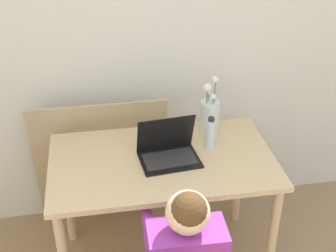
% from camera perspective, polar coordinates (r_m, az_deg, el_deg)
% --- Properties ---
extents(wall_back, '(6.40, 0.05, 2.50)m').
position_cam_1_polar(wall_back, '(2.78, 0.23, 11.70)').
color(wall_back, silver).
rests_on(wall_back, ground_plane).
extents(dining_table, '(1.18, 0.69, 0.76)m').
position_cam_1_polar(dining_table, '(2.52, -0.70, -5.91)').
color(dining_table, '#D6B784').
rests_on(dining_table, ground_plane).
extents(laptop, '(0.32, 0.26, 0.23)m').
position_cam_1_polar(laptop, '(2.44, -0.01, -2.78)').
color(laptop, black).
rests_on(laptop, dining_table).
extents(flower_vase, '(0.11, 0.11, 0.34)m').
position_cam_1_polar(flower_vase, '(2.65, 5.12, 1.53)').
color(flower_vase, silver).
rests_on(flower_vase, dining_table).
extents(water_bottle, '(0.06, 0.06, 0.18)m').
position_cam_1_polar(water_bottle, '(2.51, 5.21, -0.92)').
color(water_bottle, silver).
rests_on(water_bottle, dining_table).
extents(cardboard_panel, '(0.82, 0.14, 0.89)m').
position_cam_1_polar(cardboard_panel, '(3.00, -8.10, -4.41)').
color(cardboard_panel, tan).
rests_on(cardboard_panel, ground_plane).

